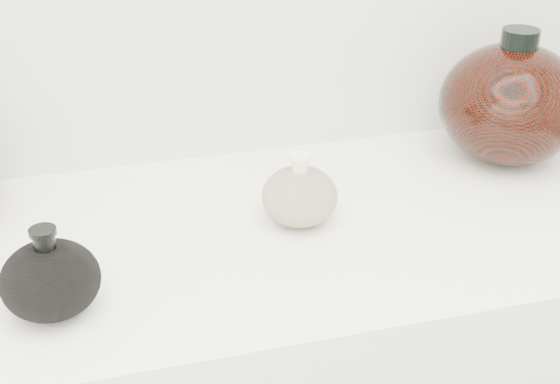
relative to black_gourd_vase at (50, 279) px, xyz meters
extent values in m
cube|color=silver|center=(0.23, 0.12, -0.06)|extent=(1.20, 0.50, 0.03)
ellipsoid|color=black|center=(0.00, 0.00, 0.00)|extent=(0.13, 0.13, 0.09)
cylinder|color=black|center=(0.00, 0.00, 0.05)|extent=(0.03, 0.03, 0.03)
cylinder|color=black|center=(0.00, 0.00, 0.06)|extent=(0.04, 0.04, 0.01)
ellipsoid|color=beige|center=(0.33, 0.12, 0.00)|extent=(0.14, 0.14, 0.08)
cylinder|color=#F3E1C2|center=(0.33, 0.12, 0.04)|extent=(0.03, 0.03, 0.02)
cylinder|color=#F3E1C2|center=(0.33, 0.12, 0.05)|extent=(0.04, 0.04, 0.01)
ellipsoid|color=black|center=(0.71, 0.23, 0.05)|extent=(0.26, 0.26, 0.19)
cylinder|color=black|center=(0.71, 0.23, 0.15)|extent=(0.07, 0.07, 0.04)
camera|label=1|loc=(0.06, -0.77, 0.50)|focal=50.00mm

